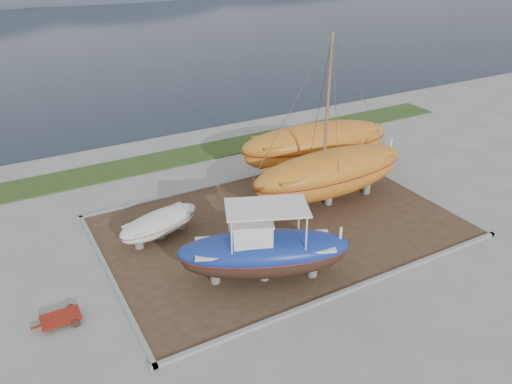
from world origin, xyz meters
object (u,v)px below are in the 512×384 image
white_dinghy (160,226)px  orange_bare_hull (316,150)px  orange_sailboat (334,125)px  red_trailer (61,320)px  blue_caique (264,244)px

white_dinghy → orange_bare_hull: size_ratio=0.45×
orange_sailboat → orange_bare_hull: bearing=65.6°
orange_sailboat → red_trailer: (-15.29, -2.78, -4.71)m
blue_caique → red_trailer: size_ratio=3.34×
blue_caique → white_dinghy: blue_caique is taller
white_dinghy → orange_sailboat: (9.66, -1.27, 4.13)m
white_dinghy → orange_sailboat: size_ratio=0.46×
white_dinghy → orange_sailboat: 10.59m
blue_caique → white_dinghy: size_ratio=1.68×
blue_caique → white_dinghy: 6.38m
orange_sailboat → orange_bare_hull: orange_sailboat is taller
white_dinghy → red_trailer: (-5.63, -4.05, -0.58)m
blue_caique → orange_sailboat: size_ratio=0.78×
white_dinghy → orange_bare_hull: bearing=-3.9°
blue_caique → red_trailer: blue_caique is taller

